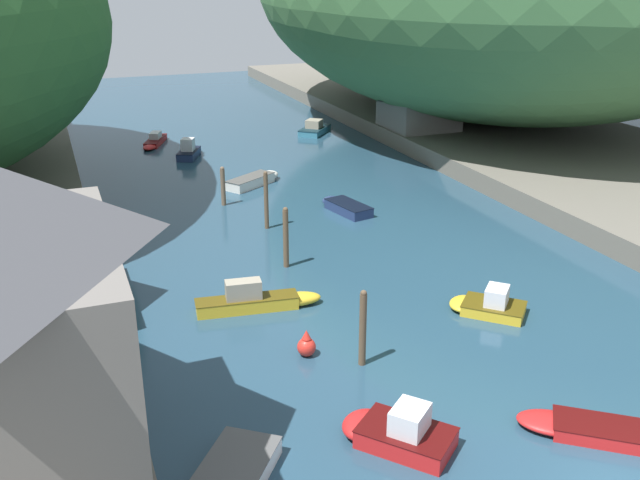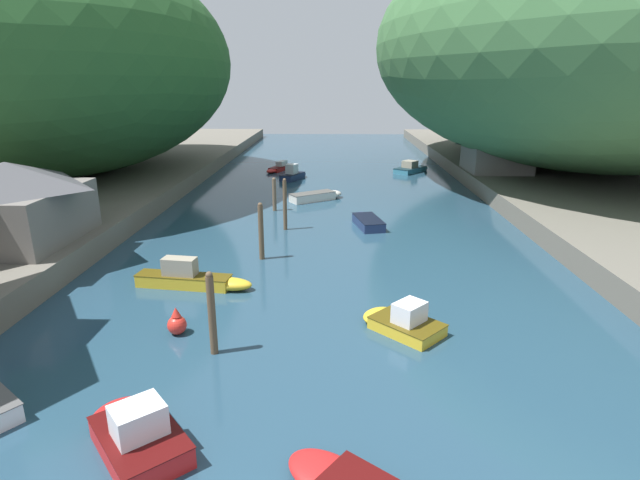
{
  "view_description": "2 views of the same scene",
  "coord_description": "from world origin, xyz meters",
  "px_view_note": "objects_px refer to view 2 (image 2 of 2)",
  "views": [
    {
      "loc": [
        -15.03,
        -12.96,
        15.39
      ],
      "look_at": [
        -1.95,
        20.88,
        1.28
      ],
      "focal_mm": 40.0,
      "sensor_mm": 36.0,
      "label": 1
    },
    {
      "loc": [
        0.33,
        -6.71,
        9.97
      ],
      "look_at": [
        -0.46,
        20.04,
        1.47
      ],
      "focal_mm": 28.0,
      "sensor_mm": 36.0,
      "label": 2
    }
  ],
  "objects_px": {
    "boat_near_quay": "(294,174)",
    "channel_buoy_near": "(177,324)",
    "boathouse_shed": "(11,201)",
    "boat_white_cruiser": "(318,196)",
    "boat_small_dinghy": "(279,168)",
    "boat_yellow_tender": "(413,168)",
    "right_bank_cottage": "(497,149)",
    "boat_far_right_bank": "(366,221)",
    "boat_moored_right": "(401,321)",
    "boat_red_skiff": "(135,431)",
    "boat_far_upstream": "(194,279)"
  },
  "relations": [
    {
      "from": "boat_far_upstream",
      "to": "boathouse_shed",
      "type": "bearing_deg",
      "value": -97.74
    },
    {
      "from": "channel_buoy_near",
      "to": "boat_small_dinghy",
      "type": "bearing_deg",
      "value": 90.12
    },
    {
      "from": "boat_far_right_bank",
      "to": "boat_yellow_tender",
      "type": "distance_m",
      "value": 23.68
    },
    {
      "from": "boat_small_dinghy",
      "to": "channel_buoy_near",
      "type": "relative_size",
      "value": 4.44
    },
    {
      "from": "right_bank_cottage",
      "to": "boat_white_cruiser",
      "type": "bearing_deg",
      "value": -157.24
    },
    {
      "from": "boathouse_shed",
      "to": "boat_white_cruiser",
      "type": "relative_size",
      "value": 1.6
    },
    {
      "from": "boat_red_skiff",
      "to": "channel_buoy_near",
      "type": "height_order",
      "value": "boat_red_skiff"
    },
    {
      "from": "boat_far_upstream",
      "to": "boat_yellow_tender",
      "type": "bearing_deg",
      "value": 162.64
    },
    {
      "from": "boat_far_upstream",
      "to": "boat_small_dinghy",
      "type": "bearing_deg",
      "value": -173.27
    },
    {
      "from": "boat_white_cruiser",
      "to": "boat_moored_right",
      "type": "relative_size",
      "value": 1.31
    },
    {
      "from": "boat_far_right_bank",
      "to": "boat_moored_right",
      "type": "xyz_separation_m",
      "value": [
        0.49,
        -16.15,
        0.08
      ]
    },
    {
      "from": "boat_far_right_bank",
      "to": "boat_small_dinghy",
      "type": "height_order",
      "value": "boat_small_dinghy"
    },
    {
      "from": "boat_far_upstream",
      "to": "boat_far_right_bank",
      "type": "bearing_deg",
      "value": 149.22
    },
    {
      "from": "boat_far_upstream",
      "to": "boat_near_quay",
      "type": "bearing_deg",
      "value": -177.61
    },
    {
      "from": "boat_near_quay",
      "to": "boat_red_skiff",
      "type": "xyz_separation_m",
      "value": [
        -1.27,
        -41.32,
        -0.01
      ]
    },
    {
      "from": "boat_far_upstream",
      "to": "boat_near_quay",
      "type": "xyz_separation_m",
      "value": [
        2.72,
        29.79,
        0.03
      ]
    },
    {
      "from": "boat_white_cruiser",
      "to": "right_bank_cottage",
      "type": "bearing_deg",
      "value": 79.49
    },
    {
      "from": "boat_red_skiff",
      "to": "channel_buoy_near",
      "type": "distance_m",
      "value": 6.68
    },
    {
      "from": "boat_small_dinghy",
      "to": "boat_far_right_bank",
      "type": "bearing_deg",
      "value": 133.61
    },
    {
      "from": "boat_far_upstream",
      "to": "boat_small_dinghy",
      "type": "relative_size",
      "value": 1.16
    },
    {
      "from": "boat_moored_right",
      "to": "boat_yellow_tender",
      "type": "distance_m",
      "value": 39.35
    },
    {
      "from": "boathouse_shed",
      "to": "boat_far_right_bank",
      "type": "distance_m",
      "value": 22.25
    },
    {
      "from": "boat_small_dinghy",
      "to": "boat_moored_right",
      "type": "relative_size",
      "value": 1.41
    },
    {
      "from": "boat_near_quay",
      "to": "boat_red_skiff",
      "type": "height_order",
      "value": "boat_near_quay"
    },
    {
      "from": "boat_near_quay",
      "to": "channel_buoy_near",
      "type": "xyz_separation_m",
      "value": [
        -2.1,
        -34.69,
        -0.03
      ]
    },
    {
      "from": "boathouse_shed",
      "to": "boat_white_cruiser",
      "type": "height_order",
      "value": "boathouse_shed"
    },
    {
      "from": "right_bank_cottage",
      "to": "boat_near_quay",
      "type": "relative_size",
      "value": 1.55
    },
    {
      "from": "boat_far_upstream",
      "to": "boat_white_cruiser",
      "type": "xyz_separation_m",
      "value": [
        5.66,
        19.87,
        -0.1
      ]
    },
    {
      "from": "boat_moored_right",
      "to": "boat_yellow_tender",
      "type": "xyz_separation_m",
      "value": [
        6.2,
        38.86,
        0.01
      ]
    },
    {
      "from": "boathouse_shed",
      "to": "boat_near_quay",
      "type": "distance_m",
      "value": 30.19
    },
    {
      "from": "boat_yellow_tender",
      "to": "boat_small_dinghy",
      "type": "bearing_deg",
      "value": -141.26
    },
    {
      "from": "right_bank_cottage",
      "to": "boat_near_quay",
      "type": "distance_m",
      "value": 20.91
    },
    {
      "from": "boathouse_shed",
      "to": "boat_small_dinghy",
      "type": "height_order",
      "value": "boathouse_shed"
    },
    {
      "from": "boat_far_upstream",
      "to": "boat_yellow_tender",
      "type": "height_order",
      "value": "boat_far_upstream"
    },
    {
      "from": "right_bank_cottage",
      "to": "boat_small_dinghy",
      "type": "height_order",
      "value": "right_bank_cottage"
    },
    {
      "from": "right_bank_cottage",
      "to": "boat_small_dinghy",
      "type": "xyz_separation_m",
      "value": [
        -22.71,
        7.85,
        -3.25
      ]
    },
    {
      "from": "boathouse_shed",
      "to": "boat_moored_right",
      "type": "distance_m",
      "value": 22.04
    },
    {
      "from": "boat_near_quay",
      "to": "channel_buoy_near",
      "type": "height_order",
      "value": "boat_near_quay"
    },
    {
      "from": "right_bank_cottage",
      "to": "boat_yellow_tender",
      "type": "distance_m",
      "value": 10.72
    },
    {
      "from": "boathouse_shed",
      "to": "boat_near_quay",
      "type": "xyz_separation_m",
      "value": [
        13.38,
        26.87,
        -3.23
      ]
    },
    {
      "from": "boathouse_shed",
      "to": "boat_far_right_bank",
      "type": "bearing_deg",
      "value": 24.05
    },
    {
      "from": "right_bank_cottage",
      "to": "boat_yellow_tender",
      "type": "bearing_deg",
      "value": 134.13
    },
    {
      "from": "boathouse_shed",
      "to": "boat_far_upstream",
      "type": "height_order",
      "value": "boathouse_shed"
    },
    {
      "from": "boat_near_quay",
      "to": "boat_far_right_bank",
      "type": "height_order",
      "value": "boat_near_quay"
    },
    {
      "from": "boat_far_upstream",
      "to": "boat_yellow_tender",
      "type": "distance_m",
      "value": 38.17
    },
    {
      "from": "boat_near_quay",
      "to": "boat_yellow_tender",
      "type": "distance_m",
      "value": 14.23
    },
    {
      "from": "boat_small_dinghy",
      "to": "boat_near_quay",
      "type": "bearing_deg",
      "value": 135.07
    },
    {
      "from": "boat_far_right_bank",
      "to": "boat_moored_right",
      "type": "distance_m",
      "value": 16.15
    },
    {
      "from": "right_bank_cottage",
      "to": "boat_far_right_bank",
      "type": "bearing_deg",
      "value": -132.0
    },
    {
      "from": "right_bank_cottage",
      "to": "boat_near_quay",
      "type": "height_order",
      "value": "right_bank_cottage"
    }
  ]
}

